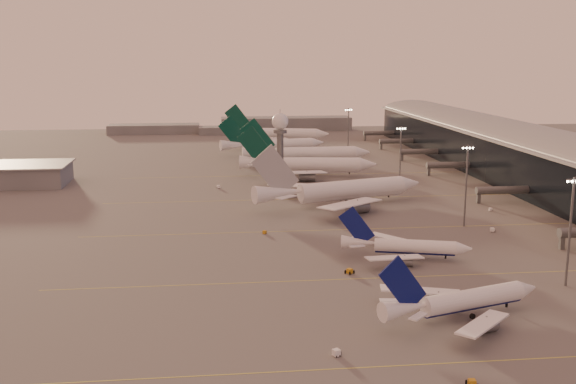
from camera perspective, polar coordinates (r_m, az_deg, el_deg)
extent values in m
plane|color=#535151|center=(148.09, 2.08, -8.76)|extent=(700.00, 700.00, 0.00)
cube|color=gold|center=(125.21, 18.67, -13.30)|extent=(180.00, 0.25, 0.02)
cube|color=gold|center=(164.07, 12.06, -6.97)|extent=(180.00, 0.25, 0.02)
cube|color=gold|center=(205.45, 8.13, -3.07)|extent=(180.00, 0.25, 0.02)
cube|color=gold|center=(248.10, 5.56, -0.48)|extent=(180.00, 0.25, 0.02)
cube|color=gold|center=(296.30, 3.58, 1.51)|extent=(180.00, 0.25, 0.02)
cube|color=black|center=(282.05, 20.88, 2.12)|extent=(36.00, 360.00, 18.00)
cylinder|color=gray|center=(280.84, 21.01, 3.93)|extent=(10.08, 360.00, 10.08)
cube|color=gray|center=(280.82, 21.01, 3.97)|extent=(40.00, 362.00, 0.80)
cube|color=#585B60|center=(195.84, 22.18, -3.88)|extent=(1.20, 1.20, 4.40)
cylinder|color=#585B60|center=(250.27, 17.98, 0.16)|extent=(22.00, 2.80, 2.80)
cube|color=#585B60|center=(246.79, 15.83, -0.42)|extent=(1.20, 1.20, 4.40)
cylinder|color=#585B60|center=(301.32, 13.65, 2.24)|extent=(22.00, 2.80, 2.80)
cube|color=#585B60|center=(298.43, 11.82, 1.78)|extent=(1.20, 1.20, 4.40)
cylinder|color=#585B60|center=(340.63, 11.26, 3.38)|extent=(22.00, 2.80, 2.80)
cube|color=#585B60|center=(338.07, 9.62, 2.98)|extent=(1.20, 1.20, 4.40)
cylinder|color=#585B60|center=(380.51, 9.36, 4.28)|extent=(22.00, 2.80, 2.80)
cube|color=#585B60|center=(378.23, 7.89, 3.93)|extent=(1.20, 1.20, 4.40)
cylinder|color=#585B60|center=(418.88, 7.89, 4.97)|extent=(22.00, 2.80, 2.80)
cube|color=#585B60|center=(416.81, 6.54, 4.65)|extent=(1.20, 1.20, 4.40)
cylinder|color=#585B60|center=(261.79, -0.67, 2.64)|extent=(2.60, 2.60, 22.00)
cylinder|color=#585B60|center=(260.27, -0.67, 5.15)|extent=(5.20, 5.20, 1.20)
sphere|color=white|center=(259.87, -0.67, 6.00)|extent=(6.40, 6.40, 6.40)
cylinder|color=#585B60|center=(259.54, -0.67, 6.81)|extent=(0.16, 0.16, 2.00)
cylinder|color=#585B60|center=(163.00, 22.76, -3.17)|extent=(0.56, 0.56, 25.00)
cube|color=#585B60|center=(160.58, 23.09, 0.98)|extent=(3.60, 0.25, 0.25)
sphere|color=#FFEABF|center=(159.92, 22.61, 0.83)|extent=(0.56, 0.56, 0.56)
sphere|color=#FFEABF|center=(160.40, 22.92, 0.83)|extent=(0.56, 0.56, 0.56)
sphere|color=#FFEABF|center=(160.89, 23.23, 0.84)|extent=(0.56, 0.56, 0.56)
cylinder|color=#585B60|center=(210.35, 14.84, 0.49)|extent=(0.56, 0.56, 25.00)
cube|color=#585B60|center=(208.47, 15.01, 3.73)|extent=(3.60, 0.25, 0.25)
sphere|color=#FFEABF|center=(207.99, 14.62, 3.62)|extent=(0.56, 0.56, 0.56)
sphere|color=#FFEABF|center=(208.35, 14.87, 3.62)|extent=(0.56, 0.56, 0.56)
sphere|color=#FFEABF|center=(208.71, 15.13, 3.62)|extent=(0.56, 0.56, 0.56)
sphere|color=#FFEABF|center=(209.08, 15.39, 3.62)|extent=(0.56, 0.56, 0.56)
cylinder|color=#585B60|center=(260.20, 9.48, 2.77)|extent=(0.56, 0.56, 25.00)
cube|color=#585B60|center=(258.69, 9.57, 5.40)|extent=(3.60, 0.25, 0.25)
sphere|color=#FFEABF|center=(258.32, 9.24, 5.31)|extent=(0.56, 0.56, 0.56)
sphere|color=#FFEABF|center=(258.59, 9.46, 5.31)|extent=(0.56, 0.56, 0.56)
sphere|color=#FFEABF|center=(258.87, 9.67, 5.31)|extent=(0.56, 0.56, 0.56)
sphere|color=#FFEABF|center=(259.14, 9.88, 5.31)|extent=(0.56, 0.56, 0.56)
cylinder|color=#585B60|center=(346.49, 5.12, 5.02)|extent=(0.56, 0.56, 25.00)
cube|color=#585B60|center=(345.36, 5.16, 7.00)|extent=(3.60, 0.25, 0.25)
sphere|color=#FFEABF|center=(345.10, 4.91, 6.93)|extent=(0.56, 0.56, 0.56)
sphere|color=#FFEABF|center=(345.29, 5.08, 6.93)|extent=(0.56, 0.56, 0.56)
sphere|color=#FFEABF|center=(345.49, 5.24, 6.93)|extent=(0.56, 0.56, 0.56)
sphere|color=#FFEABF|center=(345.69, 5.40, 6.93)|extent=(0.56, 0.56, 0.56)
cube|color=slate|center=(461.62, -11.27, 5.27)|extent=(60.00, 18.00, 6.00)
cube|color=slate|center=(472.46, -0.18, 5.81)|extent=(90.00, 20.00, 9.00)
cube|color=slate|center=(450.18, -4.99, 5.23)|extent=(40.00, 15.00, 5.00)
cylinder|color=white|center=(140.73, 15.39, -8.89)|extent=(23.19, 10.88, 3.93)
cylinder|color=#0A115B|center=(141.03, 15.37, -9.23)|extent=(22.41, 9.69, 2.83)
cone|color=white|center=(149.56, 19.50, -7.93)|extent=(5.47, 5.12, 3.93)
cone|color=white|center=(131.17, 9.79, -9.93)|extent=(10.43, 6.74, 3.93)
cube|color=white|center=(130.67, 16.16, -10.87)|extent=(14.40, 14.71, 1.24)
cylinder|color=slate|center=(134.67, 16.41, -11.03)|extent=(5.04, 3.81, 2.56)
cube|color=slate|center=(134.25, 16.44, -10.59)|extent=(0.38, 0.34, 1.57)
cube|color=white|center=(144.80, 11.16, -8.40)|extent=(17.13, 6.72, 1.24)
cylinder|color=slate|center=(145.28, 12.58, -9.14)|extent=(5.04, 3.81, 2.56)
cube|color=slate|center=(144.90, 12.60, -8.73)|extent=(0.38, 0.34, 1.57)
cube|color=#0A115B|center=(129.23, 9.68, -7.96)|extent=(10.38, 3.68, 11.72)
cube|color=white|center=(127.76, 10.94, -10.52)|extent=(4.38, 4.31, 0.26)
cube|color=white|center=(134.61, 8.72, -9.28)|extent=(4.66, 2.28, 0.26)
cylinder|color=black|center=(147.17, 18.00, -9.26)|extent=(0.52, 0.52, 1.04)
cylinder|color=black|center=(142.16, 14.15, -9.75)|extent=(1.24, 0.84, 1.14)
cylinder|color=black|center=(138.91, 15.33, -10.33)|extent=(1.24, 0.84, 1.14)
cylinder|color=white|center=(175.66, 10.68, -4.71)|extent=(20.65, 8.93, 3.49)
cylinder|color=#0A115B|center=(175.88, 10.67, -4.95)|extent=(19.99, 7.88, 2.51)
cone|color=white|center=(176.43, 14.66, -4.82)|extent=(4.76, 4.43, 3.49)
cone|color=white|center=(175.74, 5.93, -4.41)|extent=(9.21, 5.69, 3.49)
cube|color=white|center=(167.55, 9.00, -5.66)|extent=(15.20, 6.48, 1.10)
cylinder|color=slate|center=(169.97, 9.84, -6.00)|extent=(4.43, 3.26, 2.27)
cube|color=slate|center=(169.68, 9.85, -5.69)|extent=(0.33, 0.30, 1.39)
cube|color=white|center=(184.02, 9.06, -4.10)|extent=(13.07, 12.73, 1.10)
cylinder|color=slate|center=(182.52, 9.82, -4.78)|extent=(4.43, 3.26, 2.27)
cube|color=slate|center=(182.25, 9.83, -4.48)|extent=(0.33, 0.30, 1.39)
cube|color=#0A115B|center=(174.64, 5.82, -3.04)|extent=(9.29, 2.91, 10.39)
cube|color=white|center=(171.92, 5.86, -4.74)|extent=(4.16, 2.16, 0.23)
cube|color=white|center=(179.53, 6.02, -4.04)|extent=(3.95, 3.75, 0.23)
cylinder|color=black|center=(176.72, 13.19, -5.52)|extent=(0.46, 0.46, 0.92)
cylinder|color=black|center=(178.22, 10.11, -5.23)|extent=(1.10, 0.72, 1.01)
cylinder|color=black|center=(174.35, 10.12, -5.61)|extent=(1.10, 0.72, 1.01)
cylinder|color=white|center=(235.96, 5.44, -0.04)|extent=(39.70, 17.71, 6.19)
cylinder|color=white|center=(236.24, 5.43, -0.37)|extent=(38.42, 15.82, 4.46)
cone|color=white|center=(248.15, 10.22, 0.40)|extent=(9.17, 8.20, 6.19)
cone|color=white|center=(223.71, -0.87, -0.42)|extent=(17.72, 10.86, 6.19)
cube|color=white|center=(217.50, 5.31, -1.32)|extent=(24.70, 24.87, 1.84)
cylinder|color=slate|center=(223.67, 5.89, -1.63)|extent=(8.52, 6.13, 4.03)
cube|color=slate|center=(223.35, 5.90, -1.28)|extent=(0.36, 0.33, 2.48)
cube|color=white|center=(246.21, 1.60, 0.23)|extent=(29.19, 11.76, 1.84)
cylinder|color=slate|center=(245.34, 3.00, -0.42)|extent=(8.52, 6.13, 4.03)
cube|color=slate|center=(245.05, 3.00, -0.09)|extent=(0.36, 0.33, 2.48)
cube|color=#A0A2A7|center=(222.00, -1.08, 1.41)|extent=(16.50, 5.44, 18.39)
cube|color=white|center=(216.65, -0.17, -0.77)|extent=(7.56, 7.36, 0.25)
cube|color=white|center=(230.50, -1.69, -0.03)|extent=(8.02, 4.00, 0.25)
cylinder|color=black|center=(244.29, 8.51, -0.63)|extent=(0.50, 0.50, 1.00)
cylinder|color=black|center=(237.12, 4.49, -0.89)|extent=(1.20, 0.80, 1.10)
cylinder|color=black|center=(233.34, 4.99, -1.10)|extent=(1.20, 0.80, 1.10)
cylinder|color=white|center=(290.03, 2.50, 2.13)|extent=(36.90, 10.76, 5.88)
cylinder|color=white|center=(290.25, 2.50, 1.88)|extent=(35.95, 9.03, 4.23)
cone|color=white|center=(291.26, 6.78, 2.10)|extent=(7.78, 6.78, 5.88)
cone|color=white|center=(290.57, -2.61, 2.30)|extent=(15.94, 7.89, 5.88)
cube|color=white|center=(275.06, 0.69, 1.41)|extent=(26.94, 14.89, 1.74)
cylinder|color=slate|center=(279.04, 1.61, 1.05)|extent=(7.51, 4.74, 3.82)
cube|color=slate|center=(278.79, 1.61, 1.33)|extent=(0.34, 0.29, 2.35)
cube|color=white|center=(305.29, 0.76, 2.42)|extent=(25.04, 20.44, 1.74)
cylinder|color=slate|center=(302.09, 1.60, 1.85)|extent=(7.51, 4.74, 3.82)
cube|color=slate|center=(301.86, 1.60, 2.11)|extent=(0.34, 0.29, 2.35)
cube|color=#06352B|center=(289.59, -2.77, 3.67)|extent=(16.07, 2.54, 17.39)
cube|color=white|center=(283.62, -2.76, 2.10)|extent=(7.53, 4.72, 0.25)
cube|color=white|center=(297.51, -2.56, 2.54)|extent=(7.33, 6.12, 0.25)
cylinder|color=black|center=(291.24, 5.22, 1.41)|extent=(0.51, 0.51, 1.01)
cylinder|color=black|center=(292.79, 1.91, 1.51)|extent=(1.17, 0.65, 1.11)
cylinder|color=black|center=(288.40, 1.92, 1.36)|extent=(1.17, 0.65, 1.11)
cylinder|color=white|center=(321.57, 2.35, 3.09)|extent=(38.08, 7.10, 6.12)
cylinder|color=white|center=(321.77, 2.35, 2.85)|extent=(37.28, 5.37, 4.41)
cone|color=white|center=(326.30, 6.27, 3.15)|extent=(7.50, 6.31, 6.12)
cone|color=white|center=(317.83, -2.44, 3.13)|extent=(16.06, 6.53, 6.12)
cube|color=white|center=(304.63, 1.14, 2.42)|extent=(27.12, 19.11, 1.81)
cylinder|color=slate|center=(309.46, 1.88, 2.09)|extent=(7.44, 4.17, 3.98)
cube|color=slate|center=(309.22, 1.88, 2.35)|extent=(0.32, 0.27, 2.45)
cube|color=white|center=(335.83, 0.29, 3.27)|extent=(27.49, 18.01, 1.81)
cylinder|color=slate|center=(333.20, 1.17, 2.77)|extent=(7.44, 4.17, 3.98)
cube|color=slate|center=(332.98, 1.18, 3.01)|extent=(0.32, 0.27, 2.45)
cube|color=#06352B|center=(316.78, -2.60, 4.43)|extent=(16.84, 0.81, 18.11)
cube|color=white|center=(310.55, -2.36, 2.96)|extent=(7.78, 5.83, 0.26)
cube|color=white|center=(325.02, -2.61, 3.34)|extent=(7.82, 5.55, 0.26)
cylinder|color=black|center=(324.98, 4.85, 2.47)|extent=(0.53, 0.53, 1.05)
cylinder|color=black|center=(323.87, 1.74, 2.48)|extent=(1.17, 0.56, 1.16)
cylinder|color=black|center=(319.35, 1.87, 2.35)|extent=(1.17, 0.56, 1.16)
cylinder|color=white|center=(356.68, -0.66, 3.87)|extent=(35.49, 12.87, 5.66)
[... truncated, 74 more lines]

